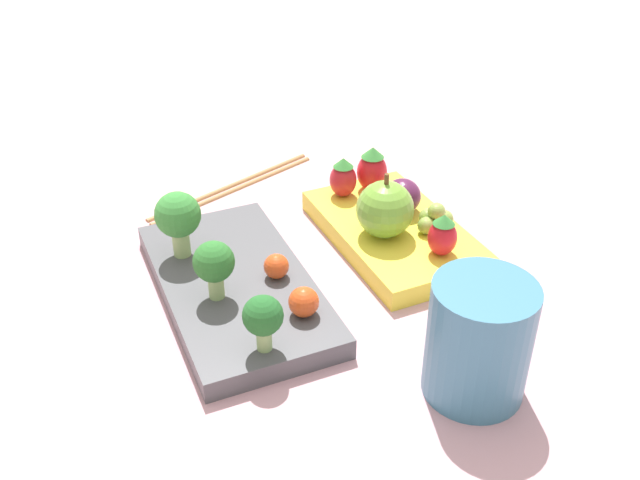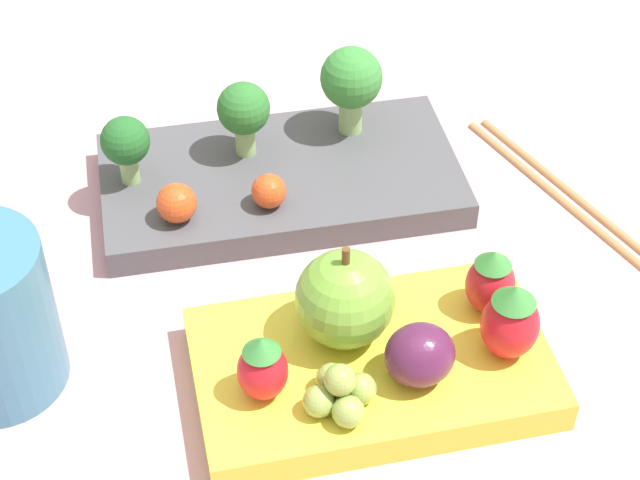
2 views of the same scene
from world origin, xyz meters
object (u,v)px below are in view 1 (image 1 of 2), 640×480
at_px(cherry_tomato_1, 304,302).
at_px(apple, 385,209).
at_px(broccoli_floret_0, 214,264).
at_px(bento_box_fruit, 394,233).
at_px(broccoli_floret_2, 178,217).
at_px(drinking_cup, 479,340).
at_px(plum, 403,196).
at_px(cherry_tomato_0, 276,266).
at_px(chopsticks_pair, 233,186).
at_px(strawberry_2, 443,235).
at_px(strawberry_1, 343,178).
at_px(bento_box_savoury, 237,288).
at_px(broccoli_floret_1, 263,317).
at_px(strawberry_0, 372,169).
at_px(grape_cluster, 436,220).

bearing_deg(cherry_tomato_1, apple, -64.60).
height_order(broccoli_floret_0, apple, apple).
relative_size(bento_box_fruit, apple, 3.24).
xyz_separation_m(broccoli_floret_0, apple, (0.00, -0.17, -0.00)).
xyz_separation_m(broccoli_floret_2, drinking_cup, (-0.25, -0.11, -0.01)).
bearing_deg(apple, plum, -58.97).
xyz_separation_m(cherry_tomato_0, chopsticks_pair, (0.19, -0.05, -0.03)).
height_order(apple, strawberry_2, apple).
relative_size(broccoli_floret_2, drinking_cup, 0.67).
height_order(broccoli_floret_2, drinking_cup, drinking_cup).
distance_m(strawberry_1, strawberry_2, 0.13).
relative_size(broccoli_floret_0, cherry_tomato_0, 2.38).
distance_m(bento_box_savoury, cherry_tomato_0, 0.04).
relative_size(bento_box_savoury, drinking_cup, 2.67).
bearing_deg(broccoli_floret_1, bento_box_fruit, -65.76).
distance_m(strawberry_0, drinking_cup, 0.27).
bearing_deg(broccoli_floret_2, cherry_tomato_0, -144.48).
bearing_deg(apple, broccoli_floret_2, 67.06).
bearing_deg(bento_box_savoury, plum, -86.23).
relative_size(bento_box_savoury, cherry_tomato_0, 11.26).
bearing_deg(apple, drinking_cup, 163.24).
height_order(broccoli_floret_2, cherry_tomato_0, broccoli_floret_2).
bearing_deg(drinking_cup, grape_cluster, -31.92).
bearing_deg(bento_box_savoury, strawberry_0, -71.45).
distance_m(bento_box_fruit, broccoli_floret_2, 0.20).
xyz_separation_m(bento_box_fruit, grape_cluster, (-0.03, -0.02, 0.02)).
relative_size(broccoli_floret_0, drinking_cup, 0.57).
bearing_deg(apple, chopsticks_pair, 18.18).
height_order(bento_box_fruit, apple, apple).
distance_m(strawberry_0, grape_cluster, 0.09).
relative_size(broccoli_floret_0, apple, 0.83).
height_order(bento_box_savoury, strawberry_1, strawberry_1).
bearing_deg(chopsticks_pair, strawberry_2, -160.62).
relative_size(cherry_tomato_1, apple, 0.39).
bearing_deg(strawberry_2, bento_box_savoury, 68.90).
xyz_separation_m(bento_box_savoury, cherry_tomato_0, (-0.02, -0.03, 0.02)).
relative_size(bento_box_savoury, cherry_tomato_1, 9.92).
distance_m(bento_box_savoury, grape_cluster, 0.19).
bearing_deg(plum, broccoli_floret_0, 96.77).
bearing_deg(broccoli_floret_2, broccoli_floret_1, -179.80).
bearing_deg(broccoli_floret_1, plum, -64.22).
height_order(broccoli_floret_1, apple, apple).
xyz_separation_m(strawberry_0, plum, (-0.05, 0.00, -0.01)).
height_order(strawberry_0, strawberry_1, strawberry_0).
height_order(bento_box_fruit, broccoli_floret_1, broccoli_floret_1).
relative_size(bento_box_fruit, broccoli_floret_0, 3.91).
height_order(bento_box_fruit, cherry_tomato_1, cherry_tomato_1).
relative_size(bento_box_savoury, broccoli_floret_1, 5.24).
height_order(strawberry_2, grape_cluster, strawberry_2).
xyz_separation_m(bento_box_savoury, broccoli_floret_1, (-0.09, 0.02, 0.04)).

